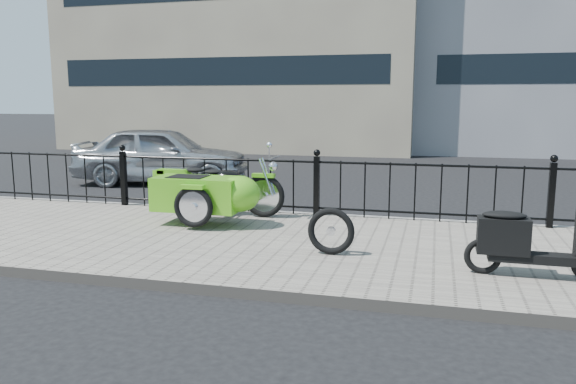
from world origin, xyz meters
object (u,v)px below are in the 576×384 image
(motorcycle_sidecar, at_px, (212,192))
(sedan_car, at_px, (162,155))
(spare_tire, at_px, (331,231))
(scooter, at_px, (527,242))

(motorcycle_sidecar, height_order, sedan_car, sedan_car)
(motorcycle_sidecar, distance_m, spare_tire, 2.43)
(scooter, distance_m, sedan_car, 9.31)
(motorcycle_sidecar, distance_m, scooter, 4.51)
(scooter, height_order, sedan_car, sedan_car)
(sedan_car, bearing_deg, scooter, -139.72)
(spare_tire, distance_m, sedan_car, 7.51)
(scooter, relative_size, sedan_car, 0.36)
(spare_tire, height_order, sedan_car, sedan_car)
(scooter, relative_size, spare_tire, 2.52)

